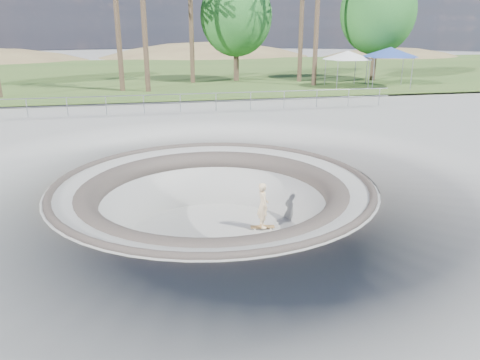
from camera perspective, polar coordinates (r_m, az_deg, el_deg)
The scene contains 11 objects.
ground at distance 15.06m, azimuth -3.30°, elevation -0.39°, with size 180.00×180.00×0.00m, color gray.
skate_bowl at distance 15.75m, azimuth -3.17°, elevation -6.70°, with size 14.00×14.00×4.10m.
grass_strip at distance 48.37m, azimuth -9.51°, elevation 12.78°, with size 180.00×36.00×0.12m.
distant_hills at distance 72.49m, azimuth -7.07°, elevation 8.96°, with size 103.20×45.00×28.60m.
safety_railing at distance 26.51m, azimuth -7.27°, elevation 9.32°, with size 25.00×0.06×1.03m.
skateboard at distance 16.33m, azimuth 2.77°, elevation -5.74°, with size 0.85×0.34×0.09m.
skater at distance 16.01m, azimuth 2.82°, elevation -3.07°, with size 0.58×0.38×1.60m, color beige.
canopy_white at distance 37.29m, azimuth 13.00°, elevation 14.61°, with size 5.27×5.27×2.66m.
canopy_blue at distance 37.83m, azimuth 17.85°, elevation 14.62°, with size 5.57×5.57×2.93m.
bushy_tree_mid at distance 40.28m, azimuth -0.48°, elevation 19.33°, with size 5.87×5.34×8.47m.
bushy_tree_right at distance 42.14m, azimuth 16.48°, elevation 19.04°, with size 6.24×5.67×9.00m.
Camera 1 is at (-2.05, -14.10, 4.88)m, focal length 35.00 mm.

